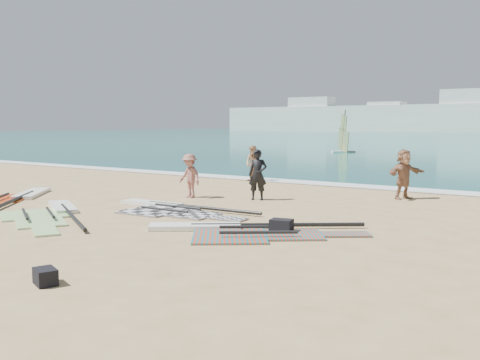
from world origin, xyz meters
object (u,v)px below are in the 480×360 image
Objects in this scene: gear_bag_near at (281,226)px; gear_bag_far at (45,277)px; beachgoer_right at (404,174)px; rig_green at (51,214)px; rig_orange at (238,231)px; rig_grey at (168,209)px; person_wetsuit at (258,175)px; rig_red at (6,199)px; beachgoer_left at (253,164)px; beachgoer_mid at (190,176)px.

gear_bag_far is at bearing -101.33° from gear_bag_near.
beachgoer_right reaches higher than gear_bag_far.
rig_green is 6.06m from rig_orange.
rig_grey is 2.93× the size of person_wetsuit.
gear_bag_near is (10.82, 0.50, 0.12)m from rig_red.
rig_red is 10.68m from beachgoer_left.
beachgoer_right is at bearing 82.15° from gear_bag_far.
rig_grey is 0.99× the size of rig_orange.
beachgoer_mid is (1.03, 5.16, 0.75)m from rig_green.
beachgoer_right is (0.68, 7.61, 0.72)m from gear_bag_near.
gear_bag_near is 0.33× the size of beachgoer_mid.
beachgoer_mid reaches higher than rig_red.
beachgoer_right is at bearing 86.36° from rig_red.
person_wetsuit is (-3.49, 4.48, 0.72)m from gear_bag_near.
rig_green is 9.14× the size of gear_bag_near.
beachgoer_mid is (4.98, 4.09, 0.75)m from rig_red.
gear_bag_far is at bearing -99.12° from person_wetsuit.
rig_orange is (5.97, 0.99, 0.00)m from rig_green.
gear_bag_near is at bearing -73.68° from person_wetsuit.
gear_bag_far is 16.27m from beachgoer_left.
rig_grey is 8.61m from beachgoer_left.
rig_green reaches higher than rig_grey.
rig_grey is at bearing 116.34° from gear_bag_far.
gear_bag_far is (9.64, -5.42, 0.09)m from rig_red.
rig_grey is 3.13× the size of beachgoer_left.
person_wetsuit is 5.88m from beachgoer_left.
beachgoer_right is (7.55, 9.18, 0.84)m from rig_green.
rig_grey is at bearing -130.02° from person_wetsuit.
gear_bag_far is 0.29× the size of beachgoer_mid.
rig_green is at bearing 167.03° from beachgoer_right.
beachgoer_left reaches higher than rig_grey.
beachgoer_mid reaches higher than rig_orange.
beachgoer_left is (-2.14, 8.31, 0.79)m from rig_grey.
rig_green is at bearing -85.21° from beachgoer_left.
gear_bag_far reaches higher than rig_orange.
rig_red is at bearing -164.36° from rig_green.
rig_orange is at bearing -164.41° from beachgoer_right.
beachgoer_left is at bearing 125.93° from gear_bag_near.
rig_red is at bearing 150.66° from gear_bag_far.
gear_bag_far is (-1.19, -5.92, -0.03)m from gear_bag_near.
beachgoer_mid is at bearing 90.55° from rig_red.
person_wetsuit reaches higher than beachgoer_mid.
rig_green is 7.15m from gear_bag_far.
rig_orange is at bearing -54.09° from beachgoer_left.
rig_red is 6.49m from beachgoer_mid.
rig_green is at bearing -140.78° from person_wetsuit.
rig_red is at bearing -129.45° from beachgoer_mid.
rig_green is 0.83× the size of rig_red.
rig_grey is 1.08× the size of rig_green.
rig_green is at bearing -132.82° from rig_grey.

